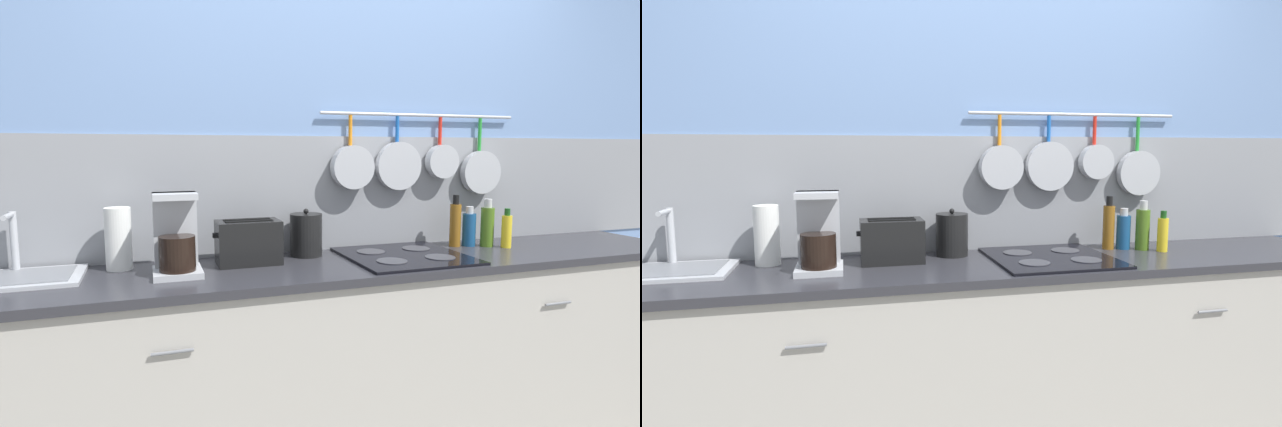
% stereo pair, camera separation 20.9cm
% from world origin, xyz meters
% --- Properties ---
extents(wall_back, '(7.20, 0.14, 2.60)m').
position_xyz_m(wall_back, '(0.00, 0.32, 1.28)').
color(wall_back, '#7293C6').
rests_on(wall_back, ground_plane).
extents(cabinet_base, '(3.30, 0.55, 0.90)m').
position_xyz_m(cabinet_base, '(0.00, -0.00, 0.45)').
color(cabinet_base, '#B7B2A8').
rests_on(cabinet_base, ground_plane).
extents(countertop, '(3.34, 0.57, 0.03)m').
position_xyz_m(countertop, '(0.00, 0.00, 0.92)').
color(countertop, '#2D2D33').
rests_on(countertop, cabinet_base).
extents(sink_basin, '(0.50, 0.32, 0.25)m').
position_xyz_m(sink_basin, '(-1.38, 0.11, 0.96)').
color(sink_basin, '#B7BABF').
rests_on(sink_basin, countertop).
extents(paper_towel_roll, '(0.10, 0.10, 0.25)m').
position_xyz_m(paper_towel_roll, '(-1.00, 0.17, 1.06)').
color(paper_towel_roll, white).
rests_on(paper_towel_roll, countertop).
extents(coffee_maker, '(0.18, 0.20, 0.32)m').
position_xyz_m(coffee_maker, '(-0.78, 0.03, 1.07)').
color(coffee_maker, '#B7BABF').
rests_on(coffee_maker, countertop).
extents(toaster, '(0.28, 0.16, 0.19)m').
position_xyz_m(toaster, '(-0.49, 0.10, 1.03)').
color(toaster, black).
rests_on(toaster, countertop).
extents(kettle, '(0.15, 0.15, 0.22)m').
position_xyz_m(kettle, '(-0.21, 0.18, 1.03)').
color(kettle, black).
rests_on(kettle, countertop).
extents(cooktop, '(0.53, 0.53, 0.01)m').
position_xyz_m(cooktop, '(0.20, 0.01, 0.94)').
color(cooktop, black).
rests_on(cooktop, countertop).
extents(bottle_cooking_wine, '(0.06, 0.06, 0.26)m').
position_xyz_m(bottle_cooking_wine, '(0.57, 0.15, 1.05)').
color(bottle_cooking_wine, '#8C5919').
rests_on(bottle_cooking_wine, countertop).
extents(bottle_dish_soap, '(0.07, 0.07, 0.20)m').
position_xyz_m(bottle_dish_soap, '(0.64, 0.14, 1.02)').
color(bottle_dish_soap, navy).
rests_on(bottle_dish_soap, countertop).
extents(bottle_sesame_oil, '(0.07, 0.07, 0.24)m').
position_xyz_m(bottle_sesame_oil, '(0.72, 0.10, 1.04)').
color(bottle_sesame_oil, '#4C721E').
rests_on(bottle_sesame_oil, countertop).
extents(bottle_olive_oil, '(0.05, 0.05, 0.19)m').
position_xyz_m(bottle_olive_oil, '(0.79, 0.04, 1.02)').
color(bottle_olive_oil, yellow).
rests_on(bottle_olive_oil, countertop).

